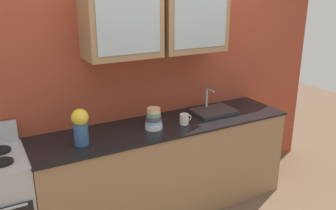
{
  "coord_description": "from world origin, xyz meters",
  "views": [
    {
      "loc": [
        -1.47,
        -2.73,
        2.1
      ],
      "look_at": [
        0.03,
        0.0,
        1.07
      ],
      "focal_mm": 38.42,
      "sensor_mm": 36.0,
      "label": 1
    }
  ],
  "objects_px": {
    "sink_faucet": "(213,111)",
    "cup_near_sink": "(184,119)",
    "bowl_stack": "(154,119)",
    "vase": "(80,125)"
  },
  "relations": [
    {
      "from": "sink_faucet",
      "to": "cup_near_sink",
      "type": "relative_size",
      "value": 3.55
    },
    {
      "from": "sink_faucet",
      "to": "bowl_stack",
      "type": "xyz_separation_m",
      "value": [
        -0.72,
        -0.09,
        0.07
      ]
    },
    {
      "from": "sink_faucet",
      "to": "cup_near_sink",
      "type": "height_order",
      "value": "sink_faucet"
    },
    {
      "from": "sink_faucet",
      "to": "cup_near_sink",
      "type": "xyz_separation_m",
      "value": [
        -0.42,
        -0.13,
        0.03
      ]
    },
    {
      "from": "bowl_stack",
      "to": "cup_near_sink",
      "type": "relative_size",
      "value": 1.6
    },
    {
      "from": "sink_faucet",
      "to": "cup_near_sink",
      "type": "bearing_deg",
      "value": -162.68
    },
    {
      "from": "bowl_stack",
      "to": "cup_near_sink",
      "type": "height_order",
      "value": "bowl_stack"
    },
    {
      "from": "sink_faucet",
      "to": "vase",
      "type": "distance_m",
      "value": 1.4
    },
    {
      "from": "vase",
      "to": "cup_near_sink",
      "type": "distance_m",
      "value": 0.97
    },
    {
      "from": "cup_near_sink",
      "to": "bowl_stack",
      "type": "bearing_deg",
      "value": 172.67
    }
  ]
}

